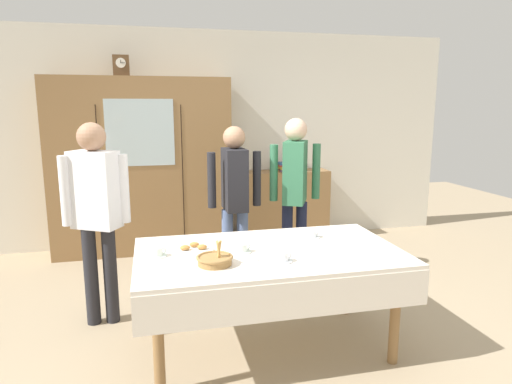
% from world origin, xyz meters
% --- Properties ---
extents(ground_plane, '(12.00, 12.00, 0.00)m').
position_xyz_m(ground_plane, '(0.00, 0.00, 0.00)').
color(ground_plane, tan).
rests_on(ground_plane, ground).
extents(back_wall, '(6.40, 0.10, 2.70)m').
position_xyz_m(back_wall, '(0.00, 2.65, 1.35)').
color(back_wall, silver).
rests_on(back_wall, ground).
extents(dining_table, '(1.87, 1.07, 0.75)m').
position_xyz_m(dining_table, '(0.00, -0.24, 0.66)').
color(dining_table, olive).
rests_on(dining_table, ground).
extents(wall_cabinet, '(2.11, 0.46, 2.10)m').
position_xyz_m(wall_cabinet, '(-0.90, 2.35, 1.05)').
color(wall_cabinet, olive).
rests_on(wall_cabinet, ground).
extents(mantel_clock, '(0.18, 0.11, 0.24)m').
position_xyz_m(mantel_clock, '(-1.08, 2.35, 2.22)').
color(mantel_clock, brown).
rests_on(mantel_clock, wall_cabinet).
extents(bookshelf_low, '(1.18, 0.35, 0.93)m').
position_xyz_m(bookshelf_low, '(0.90, 2.41, 0.47)').
color(bookshelf_low, olive).
rests_on(bookshelf_low, ground).
extents(book_stack, '(0.17, 0.21, 0.11)m').
position_xyz_m(book_stack, '(0.90, 2.41, 0.99)').
color(book_stack, '#664C7A').
rests_on(book_stack, bookshelf_low).
extents(tea_cup_far_left, '(0.13, 0.13, 0.06)m').
position_xyz_m(tea_cup_far_left, '(-0.19, -0.20, 0.78)').
color(tea_cup_far_left, silver).
rests_on(tea_cup_far_left, dining_table).
extents(tea_cup_mid_right, '(0.13, 0.13, 0.06)m').
position_xyz_m(tea_cup_mid_right, '(0.41, 0.03, 0.78)').
color(tea_cup_mid_right, white).
rests_on(tea_cup_mid_right, dining_table).
extents(tea_cup_mid_left, '(0.13, 0.13, 0.06)m').
position_xyz_m(tea_cup_mid_left, '(-0.78, -0.15, 0.78)').
color(tea_cup_mid_left, silver).
rests_on(tea_cup_mid_left, dining_table).
extents(tea_cup_far_right, '(0.13, 0.13, 0.06)m').
position_xyz_m(tea_cup_far_right, '(0.03, -0.45, 0.78)').
color(tea_cup_far_right, white).
rests_on(tea_cup_far_right, dining_table).
extents(bread_basket, '(0.24, 0.24, 0.16)m').
position_xyz_m(bread_basket, '(-0.42, -0.40, 0.79)').
color(bread_basket, '#9E7542').
rests_on(bread_basket, dining_table).
extents(pastry_plate, '(0.28, 0.28, 0.05)m').
position_xyz_m(pastry_plate, '(-0.52, -0.09, 0.77)').
color(pastry_plate, white).
rests_on(pastry_plate, dining_table).
extents(spoon_mid_right, '(0.12, 0.02, 0.01)m').
position_xyz_m(spoon_mid_right, '(0.44, -0.20, 0.76)').
color(spoon_mid_right, silver).
rests_on(spoon_mid_right, dining_table).
extents(spoon_front_edge, '(0.12, 0.02, 0.01)m').
position_xyz_m(spoon_front_edge, '(0.06, -0.16, 0.76)').
color(spoon_front_edge, silver).
rests_on(spoon_front_edge, dining_table).
extents(spoon_center, '(0.12, 0.02, 0.01)m').
position_xyz_m(spoon_center, '(-0.16, -0.39, 0.76)').
color(spoon_center, silver).
rests_on(spoon_center, dining_table).
extents(person_behind_table_left, '(0.52, 0.36, 1.58)m').
position_xyz_m(person_behind_table_left, '(-0.02, 1.00, 0.96)').
color(person_behind_table_left, slate).
rests_on(person_behind_table_left, ground).
extents(person_by_cabinet, '(0.52, 0.35, 1.65)m').
position_xyz_m(person_by_cabinet, '(-1.23, 0.50, 1.00)').
color(person_by_cabinet, '#232328').
rests_on(person_by_cabinet, ground).
extents(person_beside_shelf, '(0.52, 0.41, 1.65)m').
position_xyz_m(person_beside_shelf, '(0.59, 1.02, 1.01)').
color(person_beside_shelf, '#191E38').
rests_on(person_beside_shelf, ground).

